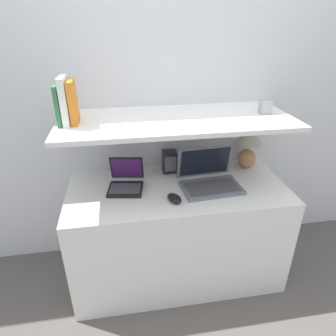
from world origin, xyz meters
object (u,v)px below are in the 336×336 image
(computer_mouse, at_px, (174,198))
(book_white, at_px, (65,101))
(book_green, at_px, (59,104))
(shelf_gadget, at_px, (266,107))
(laptop_small, at_px, (126,182))
(router_box, at_px, (169,162))
(table_lamp, at_px, (248,144))
(book_orange, at_px, (73,102))
(laptop_large, at_px, (209,179))

(computer_mouse, height_order, book_white, book_white)
(book_green, relative_size, shelf_gadget, 2.75)
(laptop_small, distance_m, router_box, 0.36)
(laptop_small, height_order, computer_mouse, laptop_small)
(computer_mouse, bearing_deg, table_lamp, 31.25)
(computer_mouse, bearing_deg, laptop_small, 143.41)
(book_orange, bearing_deg, computer_mouse, -23.34)
(router_box, bearing_deg, table_lamp, -2.09)
(book_white, distance_m, shelf_gadget, 1.18)
(laptop_large, bearing_deg, book_white, 174.09)
(table_lamp, distance_m, shelf_gadget, 0.32)
(laptop_small, distance_m, book_green, 0.60)
(laptop_small, distance_m, shelf_gadget, 0.98)
(laptop_small, relative_size, book_white, 1.02)
(router_box, height_order, book_green, book_green)
(book_green, distance_m, book_orange, 0.07)
(laptop_small, bearing_deg, shelf_gadget, 1.60)
(laptop_small, distance_m, computer_mouse, 0.34)
(book_white, height_order, shelf_gadget, book_white)
(computer_mouse, relative_size, shelf_gadget, 1.62)
(book_white, bearing_deg, book_orange, 0.00)
(computer_mouse, distance_m, book_green, 0.83)
(book_orange, height_order, shelf_gadget, book_orange)
(router_box, relative_size, shelf_gadget, 1.94)
(laptop_large, distance_m, computer_mouse, 0.29)
(table_lamp, bearing_deg, laptop_small, -169.89)
(laptop_large, relative_size, shelf_gadget, 4.87)
(router_box, relative_size, book_white, 0.60)
(table_lamp, distance_m, book_white, 1.22)
(table_lamp, height_order, laptop_large, table_lamp)
(laptop_large, bearing_deg, table_lamp, 32.43)
(book_green, relative_size, book_white, 0.85)
(book_green, height_order, book_white, book_white)
(table_lamp, distance_m, book_green, 1.25)
(router_box, xyz_separation_m, book_orange, (-0.56, -0.15, 0.48))
(table_lamp, height_order, computer_mouse, table_lamp)
(table_lamp, bearing_deg, book_orange, -173.40)
(computer_mouse, bearing_deg, book_white, 158.13)
(laptop_large, distance_m, book_green, 0.99)
(laptop_large, xyz_separation_m, laptop_small, (-0.53, 0.06, -0.01))
(computer_mouse, height_order, book_orange, book_orange)
(table_lamp, bearing_deg, shelf_gadget, -81.85)
(laptop_small, height_order, book_orange, book_orange)
(laptop_large, distance_m, book_white, 0.97)
(laptop_large, relative_size, router_box, 2.51)
(table_lamp, height_order, book_green, book_green)
(table_lamp, relative_size, shelf_gadget, 3.83)
(laptop_large, relative_size, book_green, 1.77)
(table_lamp, relative_size, computer_mouse, 2.36)
(router_box, distance_m, shelf_gadget, 0.71)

